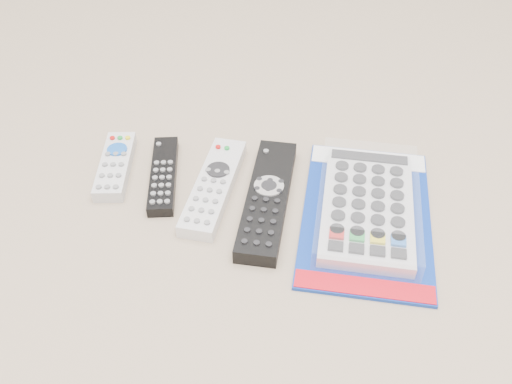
# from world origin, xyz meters

# --- Properties ---
(remote_small_grey) EXTENTS (0.07, 0.16, 0.02)m
(remote_small_grey) POSITION_xyz_m (-0.21, 0.01, 0.01)
(remote_small_grey) COLOR #B8B8BB
(remote_small_grey) RESTS_ON ground
(remote_slim_black) EXTENTS (0.07, 0.18, 0.02)m
(remote_slim_black) POSITION_xyz_m (-0.12, -0.00, 0.01)
(remote_slim_black) COLOR black
(remote_slim_black) RESTS_ON ground
(remote_silver_dvd) EXTENTS (0.08, 0.22, 0.03)m
(remote_silver_dvd) POSITION_xyz_m (-0.04, -0.02, 0.01)
(remote_silver_dvd) COLOR silver
(remote_silver_dvd) RESTS_ON ground
(remote_large_black) EXTENTS (0.07, 0.26, 0.03)m
(remote_large_black) POSITION_xyz_m (0.05, -0.04, 0.01)
(remote_large_black) COLOR black
(remote_large_black) RESTS_ON ground
(jumbo_remote_packaged) EXTENTS (0.20, 0.32, 0.04)m
(jumbo_remote_packaged) POSITION_xyz_m (0.20, -0.04, 0.02)
(jumbo_remote_packaged) COLOR navy
(jumbo_remote_packaged) RESTS_ON ground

